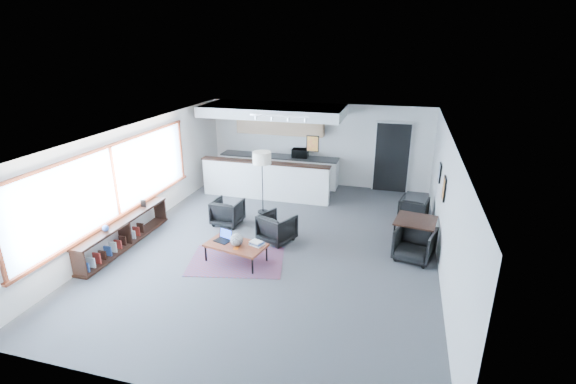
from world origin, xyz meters
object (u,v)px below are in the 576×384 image
(laptop, at_px, (224,237))
(armchair_right, at_px, (277,226))
(floor_lamp, at_px, (262,160))
(dining_table, at_px, (416,222))
(ceramic_pot, at_px, (237,240))
(microwave, at_px, (300,152))
(book_stack, at_px, (257,243))
(dining_chair_far, at_px, (413,210))
(armchair_left, at_px, (228,211))
(coffee_table, at_px, (236,245))
(dining_chair_near, at_px, (414,245))

(laptop, distance_m, armchair_right, 1.36)
(floor_lamp, height_order, dining_table, floor_lamp)
(armchair_right, height_order, dining_table, armchair_right)
(ceramic_pot, xyz_separation_m, microwave, (0.06, 5.20, 0.56))
(book_stack, xyz_separation_m, dining_chair_far, (3.18, 3.10, -0.15))
(armchair_left, relative_size, microwave, 1.43)
(ceramic_pot, bearing_deg, armchair_right, 67.69)
(dining_table, bearing_deg, dining_chair_far, 90.00)
(dining_table, relative_size, microwave, 1.97)
(coffee_table, xyz_separation_m, armchair_left, (-0.94, 1.74, -0.02))
(book_stack, xyz_separation_m, armchair_right, (0.12, 1.07, -0.08))
(dining_table, xyz_separation_m, microwave, (-3.50, 3.58, 0.44))
(armchair_left, distance_m, microwave, 3.63)
(book_stack, relative_size, floor_lamp, 0.20)
(armchair_right, xyz_separation_m, microwave, (-0.44, 3.98, 0.73))
(armchair_left, bearing_deg, dining_chair_near, 175.50)
(ceramic_pot, height_order, dining_chair_near, ceramic_pot)
(dining_table, bearing_deg, book_stack, -155.02)
(dining_chair_far, bearing_deg, ceramic_pot, 54.23)
(ceramic_pot, bearing_deg, book_stack, 20.81)
(book_stack, xyz_separation_m, dining_table, (3.18, 1.48, 0.21))
(dining_chair_near, bearing_deg, floor_lamp, 173.72)
(book_stack, xyz_separation_m, armchair_left, (-1.37, 1.66, -0.09))
(armchair_right, relative_size, floor_lamp, 0.43)
(coffee_table, bearing_deg, floor_lamp, 107.95)
(book_stack, height_order, armchair_right, armchair_right)
(dining_table, distance_m, microwave, 5.02)
(armchair_left, bearing_deg, laptop, 114.59)
(armchair_right, xyz_separation_m, dining_table, (3.06, 0.41, 0.29))
(laptop, xyz_separation_m, dining_chair_far, (3.92, 3.08, -0.18))
(floor_lamp, relative_size, microwave, 3.41)
(dining_table, distance_m, dining_chair_far, 1.66)
(dining_table, xyz_separation_m, dining_chair_far, (0.00, 1.62, -0.36))
(armchair_right, bearing_deg, dining_table, -147.55)
(ceramic_pot, height_order, book_stack, ceramic_pot)
(laptop, bearing_deg, book_stack, 16.29)
(armchair_left, xyz_separation_m, dining_chair_near, (4.55, -0.64, -0.02))
(dining_chair_near, bearing_deg, laptop, -150.06)
(coffee_table, xyz_separation_m, laptop, (-0.31, 0.11, 0.10))
(dining_chair_near, bearing_deg, dining_table, 105.76)
(ceramic_pot, xyz_separation_m, dining_table, (3.56, 1.63, 0.11))
(coffee_table, height_order, laptop, laptop)
(floor_lamp, bearing_deg, dining_chair_near, -22.03)
(ceramic_pot, relative_size, dining_chair_far, 0.46)
(microwave, bearing_deg, armchair_left, -109.25)
(coffee_table, relative_size, floor_lamp, 0.80)
(laptop, height_order, book_stack, laptop)
(armchair_right, xyz_separation_m, dining_chair_near, (3.06, -0.06, -0.03))
(laptop, relative_size, ceramic_pot, 1.47)
(ceramic_pot, distance_m, dining_table, 3.92)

